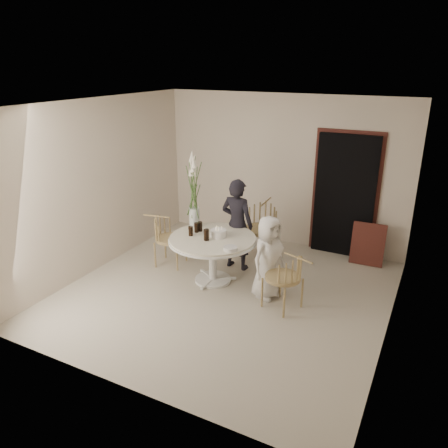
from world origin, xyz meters
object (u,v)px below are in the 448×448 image
at_px(table, 213,244).
at_px(flower_vase, 194,191).
at_px(chair_far, 263,221).
at_px(chair_right, 290,274).
at_px(chair_left, 163,233).
at_px(birthday_cake, 218,233).
at_px(boy, 268,257).
at_px(girl, 237,224).

distance_m(table, flower_vase, 0.88).
relative_size(chair_far, chair_right, 1.13).
height_order(chair_left, birthday_cake, birthday_cake).
relative_size(chair_right, birthday_cake, 3.56).
bearing_deg(boy, chair_far, 44.54).
bearing_deg(boy, girl, 69.95).
distance_m(boy, flower_vase, 1.59).
relative_size(boy, flower_vase, 1.00).
relative_size(girl, flower_vase, 1.23).
height_order(chair_left, girl, girl).
xyz_separation_m(chair_left, birthday_cake, (1.09, -0.13, 0.24)).
distance_m(birthday_cake, flower_vase, 0.79).
bearing_deg(flower_vase, chair_right, -17.16).
bearing_deg(table, birthday_cake, 35.93).
xyz_separation_m(chair_left, boy, (1.94, -0.23, 0.06)).
bearing_deg(boy, chair_left, 102.53).
relative_size(girl, birthday_cake, 6.31).
bearing_deg(girl, flower_vase, 32.51).
height_order(chair_right, boy, boy).
distance_m(boy, birthday_cake, 0.87).
xyz_separation_m(chair_left, girl, (1.14, 0.43, 0.20)).
xyz_separation_m(chair_far, birthday_cake, (-0.23, -1.21, 0.17)).
xyz_separation_m(table, chair_left, (-1.02, 0.18, -0.07)).
xyz_separation_m(boy, birthday_cake, (-0.85, 0.10, 0.18)).
bearing_deg(chair_left, chair_right, -110.39).
relative_size(chair_right, girl, 0.56).
bearing_deg(chair_far, girl, -108.52).
distance_m(girl, birthday_cake, 0.56).
relative_size(table, birthday_cake, 5.59).
distance_m(chair_left, flower_vase, 0.94).
relative_size(table, flower_vase, 1.09).
distance_m(chair_left, boy, 1.95).
bearing_deg(boy, chair_right, -100.90).
height_order(chair_far, girl, girl).
relative_size(chair_right, boy, 0.69).
bearing_deg(flower_vase, girl, 29.30).
bearing_deg(flower_vase, table, -30.00).
relative_size(table, chair_right, 1.57).
distance_m(table, chair_right, 1.36).
distance_m(girl, flower_vase, 0.88).
bearing_deg(birthday_cake, flower_vase, 157.87).
height_order(table, birthday_cake, birthday_cake).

